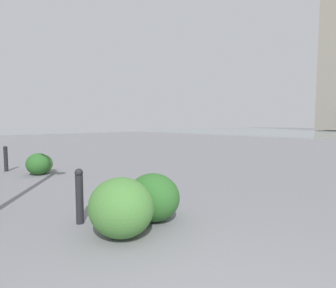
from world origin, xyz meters
TOP-DOWN VIEW (x-y plane):
  - bollard_near at (3.25, -0.41)m, footprint 0.13×0.13m
  - bollard_mid at (9.20, -0.63)m, footprint 0.13×0.13m
  - shrub_low at (2.39, -0.63)m, footprint 0.98×0.88m
  - shrub_round at (7.90, -1.22)m, footprint 0.78×0.70m
  - shrub_wide at (2.56, -1.36)m, footprint 0.91×0.82m
  - shrub_tall at (8.06, -1.38)m, footprint 0.70×0.63m

SIDE VIEW (x-z plane):
  - shrub_tall at x=8.06m, z-range 0.00..0.59m
  - shrub_round at x=7.90m, z-range 0.00..0.66m
  - shrub_wide at x=2.56m, z-range 0.00..0.77m
  - shrub_low at x=2.39m, z-range 0.00..0.84m
  - bollard_mid at x=9.20m, z-range 0.02..0.86m
  - bollard_near at x=3.25m, z-range 0.02..0.90m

